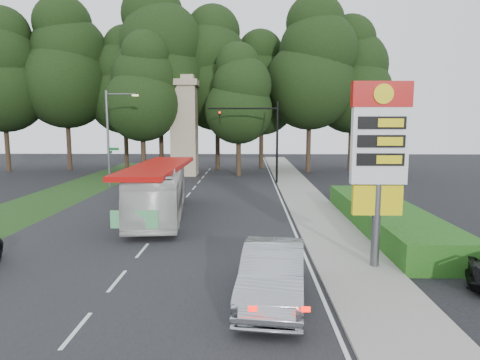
{
  "coord_description": "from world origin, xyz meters",
  "views": [
    {
      "loc": [
        4.49,
        -13.46,
        5.42
      ],
      "look_at": [
        4.02,
        10.3,
        2.2
      ],
      "focal_mm": 32.0,
      "sensor_mm": 36.0,
      "label": 1
    }
  ],
  "objects_px": {
    "traffic_signal_mast": "(262,131)",
    "transit_bus": "(159,191)",
    "gas_station_pylon": "(379,149)",
    "sedan_silver": "(273,274)",
    "streetlight_signs": "(110,134)",
    "monument": "(184,125)"
  },
  "relations": [
    {
      "from": "transit_bus",
      "to": "sedan_silver",
      "type": "height_order",
      "value": "transit_bus"
    },
    {
      "from": "transit_bus",
      "to": "sedan_silver",
      "type": "relative_size",
      "value": 2.07
    },
    {
      "from": "traffic_signal_mast",
      "to": "transit_bus",
      "type": "xyz_separation_m",
      "value": [
        -6.31,
        -13.47,
        -3.16
      ]
    },
    {
      "from": "gas_station_pylon",
      "to": "sedan_silver",
      "type": "relative_size",
      "value": 1.31
    },
    {
      "from": "gas_station_pylon",
      "to": "traffic_signal_mast",
      "type": "xyz_separation_m",
      "value": [
        -3.52,
        22.0,
        0.22
      ]
    },
    {
      "from": "monument",
      "to": "sedan_silver",
      "type": "distance_m",
      "value": 32.1
    },
    {
      "from": "monument",
      "to": "transit_bus",
      "type": "bearing_deg",
      "value": -85.96
    },
    {
      "from": "streetlight_signs",
      "to": "monument",
      "type": "height_order",
      "value": "monument"
    },
    {
      "from": "traffic_signal_mast",
      "to": "transit_bus",
      "type": "distance_m",
      "value": 15.21
    },
    {
      "from": "monument",
      "to": "sedan_silver",
      "type": "height_order",
      "value": "monument"
    },
    {
      "from": "gas_station_pylon",
      "to": "transit_bus",
      "type": "relative_size",
      "value": 0.63
    },
    {
      "from": "traffic_signal_mast",
      "to": "sedan_silver",
      "type": "xyz_separation_m",
      "value": [
        -0.44,
        -24.98,
        -3.81
      ]
    },
    {
      "from": "gas_station_pylon",
      "to": "traffic_signal_mast",
      "type": "relative_size",
      "value": 0.95
    },
    {
      "from": "transit_bus",
      "to": "traffic_signal_mast",
      "type": "bearing_deg",
      "value": 58.27
    },
    {
      "from": "streetlight_signs",
      "to": "sedan_silver",
      "type": "xyz_separation_m",
      "value": [
        12.23,
        -22.99,
        -3.58
      ]
    },
    {
      "from": "traffic_signal_mast",
      "to": "transit_bus",
      "type": "relative_size",
      "value": 0.66
    },
    {
      "from": "gas_station_pylon",
      "to": "monument",
      "type": "xyz_separation_m",
      "value": [
        -11.2,
        28.01,
        0.66
      ]
    },
    {
      "from": "traffic_signal_mast",
      "to": "streetlight_signs",
      "type": "height_order",
      "value": "streetlight_signs"
    },
    {
      "from": "transit_bus",
      "to": "monument",
      "type": "bearing_deg",
      "value": 87.39
    },
    {
      "from": "sedan_silver",
      "to": "transit_bus",
      "type": "bearing_deg",
      "value": 123.48
    },
    {
      "from": "monument",
      "to": "transit_bus",
      "type": "relative_size",
      "value": 0.92
    },
    {
      "from": "gas_station_pylon",
      "to": "streetlight_signs",
      "type": "distance_m",
      "value": 25.74
    }
  ]
}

